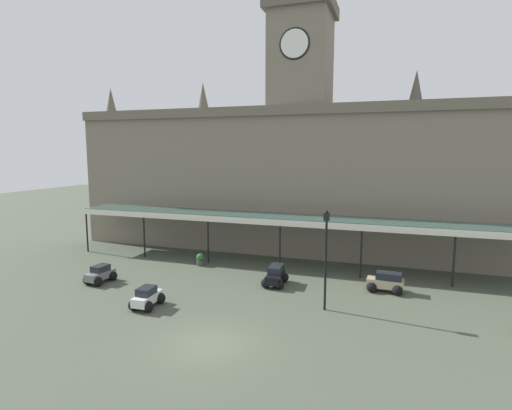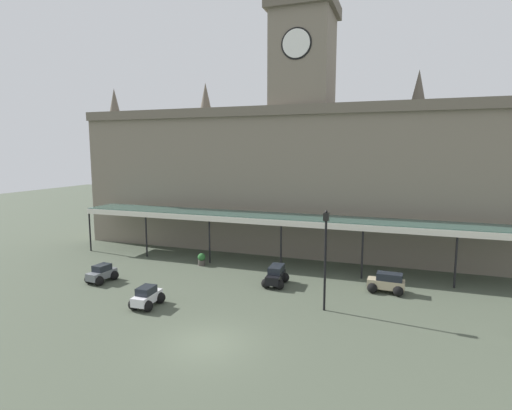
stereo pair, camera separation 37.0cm
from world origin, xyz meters
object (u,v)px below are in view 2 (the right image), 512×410
car_white_sedan (147,298)px  car_black_estate (276,277)px  car_grey_sedan (102,274)px  victorian_lamppost (325,250)px  car_beige_estate (387,284)px  planter_forecourt_centre (202,259)px

car_white_sedan → car_black_estate: bearing=46.1°
car_grey_sedan → victorian_lamppost: bearing=0.4°
car_grey_sedan → victorian_lamppost: victorian_lamppost is taller
car_beige_estate → car_grey_sedan: bearing=-166.8°
car_beige_estate → planter_forecourt_centre: (-13.82, 1.55, -0.07)m
car_beige_estate → car_grey_sedan: 18.92m
car_black_estate → car_white_sedan: 8.48m
car_beige_estate → car_grey_sedan: car_beige_estate is taller
car_beige_estate → planter_forecourt_centre: 13.91m
car_black_estate → car_grey_sedan: car_black_estate is taller
car_black_estate → planter_forecourt_centre: bearing=159.8°
car_beige_estate → car_black_estate: (-7.02, -0.95, 0.00)m
car_beige_estate → car_black_estate: size_ratio=1.00×
victorian_lamppost → planter_forecourt_centre: (-10.63, 5.76, -2.98)m
car_grey_sedan → car_black_estate: bearing=16.4°
car_beige_estate → car_white_sedan: size_ratio=1.10×
car_black_estate → planter_forecourt_centre: 7.24m
car_black_estate → car_white_sedan: bearing=-133.9°
car_black_estate → car_grey_sedan: (-11.40, -3.36, -0.06)m
car_white_sedan → victorian_lamppost: 10.54m
car_beige_estate → car_black_estate: bearing=-172.3°
car_black_estate → car_grey_sedan: bearing=-163.6°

